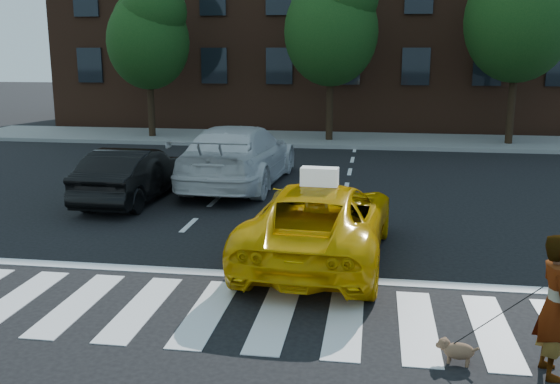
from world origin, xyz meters
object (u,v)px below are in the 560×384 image
black_sedan (132,174)px  dog (456,350)px  tree_mid (332,20)px  white_suv (239,155)px  tree_right (520,7)px  taxi (320,221)px  tree_left (148,31)px  woman (555,306)px

black_sedan → dog: (7.05, -7.37, -0.50)m
tree_mid → dog: size_ratio=13.89×
black_sedan → dog: 10.21m
tree_mid → white_suv: (-1.93, -8.39, -4.00)m
tree_mid → tree_right: size_ratio=0.92×
tree_right → dog: 19.15m
taxi → tree_left: bearing=-56.1°
black_sedan → tree_mid: bearing=-109.9°
taxi → black_sedan: 6.27m
tree_mid → woman: (3.92, -18.10, -4.00)m
black_sedan → white_suv: white_suv is taller
tree_mid → tree_right: (7.00, -0.00, 0.41)m
taxi → woman: woman is taller
tree_right → tree_left: bearing=180.0°
tree_mid → tree_right: 7.01m
dog → woman: bearing=10.4°
taxi → woman: bearing=132.7°
tree_right → woman: 18.88m
tree_mid → black_sedan: 12.16m
tree_left → white_suv: tree_left is taller
tree_mid → black_sedan: size_ratio=1.73×
dog → tree_left: bearing=135.9°
tree_mid → tree_right: bearing=-0.0°
woman → dog: 1.26m
white_suv → black_sedan: bearing=47.5°
tree_left → white_suv: bearing=-56.4°
tree_left → black_sedan: bearing=-72.7°
taxi → dog: taxi is taller
tree_left → dog: tree_left is taller
woman → tree_right: bearing=-14.4°
tree_mid → black_sedan: bearing=-111.5°
taxi → dog: 4.20m
tree_left → woman: (11.42, -18.10, -3.58)m
tree_mid → woman: size_ratio=4.15×
tree_left → white_suv: (5.57, -8.39, -3.59)m
tree_mid → woman: 18.94m
tree_right → dog: size_ratio=15.06×
tree_right → white_suv: tree_right is taller
tree_left → tree_right: size_ratio=0.84×
tree_right → dog: bearing=-103.0°
white_suv → dog: size_ratio=11.42×
black_sedan → white_suv: bearing=-133.5°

